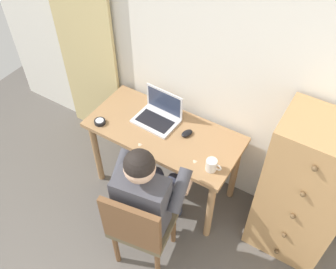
{
  "coord_description": "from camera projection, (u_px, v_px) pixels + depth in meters",
  "views": [
    {
      "loc": [
        0.76,
        0.14,
        2.82
      ],
      "look_at": [
        -0.23,
        1.74,
        0.84
      ],
      "focal_mm": 39.68,
      "sensor_mm": 36.0,
      "label": 1
    }
  ],
  "objects": [
    {
      "name": "wall_back",
      "position": [
        229.0,
        67.0,
        2.62
      ],
      "size": [
        4.8,
        0.05,
        2.5
      ],
      "primitive_type": "cube",
      "color": "silver",
      "rests_on": "ground_plane"
    },
    {
      "name": "laptop",
      "position": [
        159.0,
        114.0,
        2.96
      ],
      "size": [
        0.35,
        0.27,
        0.24
      ],
      "color": "silver",
      "rests_on": "desk"
    },
    {
      "name": "dresser",
      "position": [
        303.0,
        192.0,
        2.62
      ],
      "size": [
        0.57,
        0.46,
        1.28
      ],
      "color": "tan",
      "rests_on": "ground_plane"
    },
    {
      "name": "curtain_panel",
      "position": [
        84.0,
        36.0,
        3.15
      ],
      "size": [
        0.64,
        0.03,
        2.23
      ],
      "primitive_type": "cube",
      "color": "#CCB77A",
      "rests_on": "ground_plane"
    },
    {
      "name": "desk_clock",
      "position": [
        100.0,
        122.0,
        2.95
      ],
      "size": [
        0.09,
        0.09,
        0.03
      ],
      "color": "black",
      "rests_on": "desk"
    },
    {
      "name": "desk",
      "position": [
        164.0,
        140.0,
        2.99
      ],
      "size": [
        1.23,
        0.57,
        0.74
      ],
      "color": "#9E754C",
      "rests_on": "ground_plane"
    },
    {
      "name": "chair",
      "position": [
        139.0,
        226.0,
        2.6
      ],
      "size": [
        0.48,
        0.46,
        0.88
      ],
      "color": "brown",
      "rests_on": "ground_plane"
    },
    {
      "name": "coffee_mug",
      "position": [
        212.0,
        165.0,
        2.6
      ],
      "size": [
        0.12,
        0.08,
        0.09
      ],
      "color": "silver",
      "rests_on": "desk"
    },
    {
      "name": "computer_mouse",
      "position": [
        187.0,
        133.0,
        2.86
      ],
      "size": [
        0.09,
        0.11,
        0.03
      ],
      "primitive_type": "ellipsoid",
      "rotation": [
        0.0,
        0.0,
        -0.33
      ],
      "color": "black",
      "rests_on": "desk"
    },
    {
      "name": "person_seated",
      "position": [
        150.0,
        191.0,
        2.59
      ],
      "size": [
        0.59,
        0.63,
        1.19
      ],
      "color": "#33384C",
      "rests_on": "ground_plane"
    }
  ]
}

